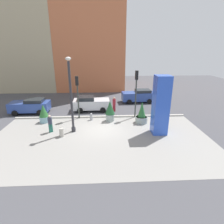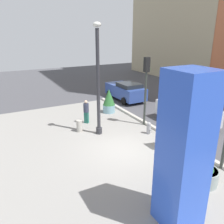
# 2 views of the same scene
# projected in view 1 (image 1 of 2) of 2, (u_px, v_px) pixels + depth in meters

# --- Properties ---
(ground_plane) EXTENTS (60.00, 60.00, 0.00)m
(ground_plane) POSITION_uv_depth(u_px,v_px,m) (101.00, 114.00, 20.27)
(ground_plane) COLOR #47474C
(plaza_pavement) EXTENTS (18.00, 10.00, 0.02)m
(plaza_pavement) POSITION_uv_depth(u_px,v_px,m) (101.00, 140.00, 14.62)
(plaza_pavement) COLOR gray
(plaza_pavement) RESTS_ON ground_plane
(curb_strip) EXTENTS (18.00, 0.24, 0.16)m
(curb_strip) POSITION_uv_depth(u_px,v_px,m) (101.00, 117.00, 19.42)
(curb_strip) COLOR #B7B2A8
(curb_strip) RESTS_ON ground_plane
(lamp_post) EXTENTS (0.44, 0.44, 6.38)m
(lamp_post) POSITION_uv_depth(u_px,v_px,m) (71.00, 98.00, 15.10)
(lamp_post) COLOR #2D2D33
(lamp_post) RESTS_ON ground_plane
(art_pillar_blue) EXTENTS (1.22, 1.22, 4.99)m
(art_pillar_blue) POSITION_uv_depth(u_px,v_px,m) (161.00, 106.00, 15.06)
(art_pillar_blue) COLOR blue
(art_pillar_blue) RESTS_ON ground_plane
(potted_plant_mid_plaza) EXTENTS (1.18, 1.18, 2.15)m
(potted_plant_mid_plaza) POSITION_uv_depth(u_px,v_px,m) (142.00, 115.00, 17.76)
(potted_plant_mid_plaza) COLOR gray
(potted_plant_mid_plaza) RESTS_ON ground_plane
(potted_plant_near_left) EXTENTS (0.92, 0.92, 1.83)m
(potted_plant_near_left) POSITION_uv_depth(u_px,v_px,m) (44.00, 114.00, 17.87)
(potted_plant_near_left) COLOR #7AA8B7
(potted_plant_near_left) RESTS_ON ground_plane
(potted_plant_by_pillar) EXTENTS (0.95, 0.95, 2.12)m
(potted_plant_by_pillar) POSITION_uv_depth(u_px,v_px,m) (110.00, 111.00, 18.11)
(potted_plant_by_pillar) COLOR gray
(potted_plant_by_pillar) RESTS_ON ground_plane
(fire_hydrant) EXTENTS (0.36, 0.26, 0.75)m
(fire_hydrant) POSITION_uv_depth(u_px,v_px,m) (91.00, 117.00, 18.58)
(fire_hydrant) COLOR #99999E
(fire_hydrant) RESTS_ON ground_plane
(concrete_bollard) EXTENTS (0.36, 0.36, 0.75)m
(concrete_bollard) POSITION_uv_depth(u_px,v_px,m) (62.00, 132.00, 15.07)
(concrete_bollard) COLOR #B2ADA3
(concrete_bollard) RESTS_ON ground_plane
(traffic_light_corner) EXTENTS (0.28, 0.42, 4.42)m
(traffic_light_corner) POSITION_uv_depth(u_px,v_px,m) (78.00, 91.00, 18.21)
(traffic_light_corner) COLOR #333833
(traffic_light_corner) RESTS_ON ground_plane
(traffic_light_far_side) EXTENTS (0.28, 0.42, 4.92)m
(traffic_light_far_side) POSITION_uv_depth(u_px,v_px,m) (136.00, 87.00, 18.44)
(traffic_light_far_side) COLOR #333833
(traffic_light_far_side) RESTS_ON ground_plane
(car_passing_lane) EXTENTS (4.30, 2.14, 1.64)m
(car_passing_lane) POSITION_uv_depth(u_px,v_px,m) (30.00, 106.00, 20.51)
(car_passing_lane) COLOR #2D4793
(car_passing_lane) RESTS_ON ground_plane
(car_intersection) EXTENTS (4.23, 2.19, 1.72)m
(car_intersection) POSITION_uv_depth(u_px,v_px,m) (91.00, 103.00, 21.35)
(car_intersection) COLOR silver
(car_intersection) RESTS_ON ground_plane
(car_curb_east) EXTENTS (4.43, 2.15, 1.74)m
(car_curb_east) POSITION_uv_depth(u_px,v_px,m) (138.00, 96.00, 24.69)
(car_curb_east) COLOR #2D4793
(car_curb_east) RESTS_ON ground_plane
(pedestrian_on_sidewalk) EXTENTS (0.43, 0.43, 1.74)m
(pedestrian_on_sidewalk) POSITION_uv_depth(u_px,v_px,m) (114.00, 103.00, 20.97)
(pedestrian_on_sidewalk) COLOR maroon
(pedestrian_on_sidewalk) RESTS_ON ground_plane
(pedestrian_by_curb) EXTENTS (0.51, 0.51, 1.60)m
(pedestrian_by_curb) POSITION_uv_depth(u_px,v_px,m) (50.00, 123.00, 15.72)
(pedestrian_by_curb) COLOR #236656
(pedestrian_by_curb) RESTS_ON ground_plane
(office_block_flanking) EXTENTS (15.01, 12.49, 26.50)m
(office_block_flanking) POSITION_uv_depth(u_px,v_px,m) (13.00, 10.00, 31.18)
(office_block_flanking) COLOR tan
(office_block_flanking) RESTS_ON ground_plane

